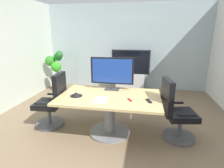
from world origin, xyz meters
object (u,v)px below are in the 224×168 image
object	(u,v)px
conference_table	(110,106)
tv_monitor	(112,72)
wall_display_unit	(130,77)
remote_control	(149,101)
office_chair_right	(175,115)
potted_plant	(56,68)
office_chair_left	(53,105)
conference_phone	(76,94)

from	to	relation	value
conference_table	tv_monitor	distance (m)	0.68
tv_monitor	wall_display_unit	world-z (taller)	tv_monitor
remote_control	conference_table	bearing A→B (deg)	145.96
office_chair_right	potted_plant	xyz separation A→B (m)	(-3.32, 2.20, 0.28)
conference_table	office_chair_left	bearing A→B (deg)	176.91
office_chair_left	office_chair_right	bearing A→B (deg)	84.81
tv_monitor	remote_control	world-z (taller)	tv_monitor
office_chair_right	conference_phone	xyz separation A→B (m)	(-1.74, -0.12, 0.31)
office_chair_left	conference_table	bearing A→B (deg)	83.13
potted_plant	remote_control	size ratio (longest dim) A/B	7.57
conference_phone	tv_monitor	bearing A→B (deg)	41.56
wall_display_unit	office_chair_right	bearing A→B (deg)	-69.56
conference_table	tv_monitor	size ratio (longest dim) A/B	2.14
wall_display_unit	potted_plant	size ratio (longest dim) A/B	1.02
conference_table	potted_plant	distance (m)	3.10
office_chair_left	wall_display_unit	size ratio (longest dim) A/B	0.83
conference_phone	remote_control	world-z (taller)	conference_phone
conference_table	remote_control	bearing A→B (deg)	-12.11
tv_monitor	potted_plant	xyz separation A→B (m)	(-2.14, 1.82, -0.35)
conference_table	conference_phone	distance (m)	0.64
tv_monitor	wall_display_unit	xyz separation A→B (m)	(0.19, 2.29, -0.65)
wall_display_unit	conference_phone	size ratio (longest dim) A/B	5.95
office_chair_left	wall_display_unit	world-z (taller)	wall_display_unit
office_chair_left	wall_display_unit	distance (m)	2.92
conference_phone	remote_control	distance (m)	1.27
potted_plant	conference_phone	xyz separation A→B (m)	(1.58, -2.32, 0.03)
conference_table	office_chair_right	bearing A→B (deg)	0.26
office_chair_left	potted_plant	bearing A→B (deg)	-158.68
conference_table	wall_display_unit	world-z (taller)	wall_display_unit
office_chair_left	conference_phone	bearing A→B (deg)	69.28
wall_display_unit	office_chair_left	bearing A→B (deg)	-116.85
office_chair_right	tv_monitor	distance (m)	1.39
potted_plant	office_chair_left	bearing A→B (deg)	-64.91
tv_monitor	remote_control	bearing A→B (deg)	-36.87
tv_monitor	conference_phone	size ratio (longest dim) A/B	3.82
tv_monitor	conference_phone	world-z (taller)	tv_monitor
conference_phone	wall_display_unit	bearing A→B (deg)	74.95
office_chair_left	potted_plant	xyz separation A→B (m)	(-1.00, 2.15, 0.28)
conference_table	potted_plant	world-z (taller)	potted_plant
conference_phone	office_chair_left	bearing A→B (deg)	163.05
tv_monitor	wall_display_unit	size ratio (longest dim) A/B	0.64
remote_control	wall_display_unit	bearing A→B (deg)	78.57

